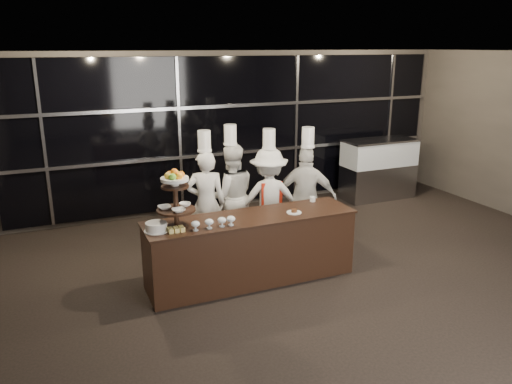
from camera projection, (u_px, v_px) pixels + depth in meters
name	position (u px, v px, depth m)	size (l,w,h in m)	color
room	(411.00, 202.00, 5.25)	(10.00, 10.00, 10.00)	black
window_wall	(240.00, 131.00, 9.60)	(8.60, 0.10, 2.80)	black
buffet_counter	(251.00, 248.00, 6.70)	(2.84, 0.74, 0.92)	black
display_stand	(175.00, 194.00, 6.08)	(0.48, 0.48, 0.74)	black
compotes	(214.00, 222.00, 6.14)	(0.57, 0.11, 0.12)	silver
layer_cake	(156.00, 227.00, 6.04)	(0.30, 0.30, 0.11)	white
pastry_squares	(176.00, 230.00, 6.03)	(0.19, 0.13, 0.05)	#EED774
small_plate	(294.00, 212.00, 6.70)	(0.20, 0.20, 0.05)	white
chef_cup	(313.00, 199.00, 7.19)	(0.08, 0.08, 0.07)	white
display_case	(379.00, 166.00, 10.34)	(1.53, 0.67, 1.24)	#A5A5AA
chef_a	(206.00, 201.00, 7.48)	(0.67, 0.54, 1.91)	silver
chef_b	(231.00, 195.00, 7.78)	(0.87, 0.72, 1.95)	white
chef_c	(269.00, 198.00, 7.73)	(1.14, 0.82, 1.89)	white
chef_d	(306.00, 196.00, 7.77)	(1.01, 0.84, 1.91)	silver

